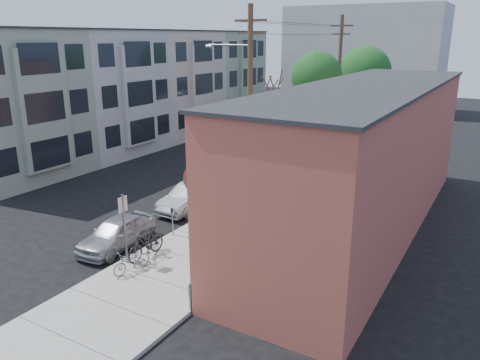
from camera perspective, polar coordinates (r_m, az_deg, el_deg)
The scene contains 27 objects.
ground at distance 22.89m, azimuth -11.77°, elevation -5.29°, with size 120.00×120.00×0.00m, color black.
sidewalk at distance 29.67m, azimuth 8.87°, elevation 0.23°, with size 4.50×58.00×0.15m, color #ABA99E.
cafe_building at distance 21.88m, azimuth 14.92°, elevation 2.55°, with size 6.60×20.20×6.61m.
apartment_row at distance 39.76m, azimuth -11.52°, elevation 10.88°, with size 6.30×32.00×9.00m.
end_cap_building at distance 59.89m, azimuth 14.81°, elevation 14.09°, with size 18.00×8.00×12.00m, color #AFB0AB.
sign_post at distance 18.34m, azimuth -13.94°, elevation -5.02°, with size 0.07×0.45×2.80m.
parking_meter_near at distance 20.78m, azimuth -8.26°, elevation -4.53°, with size 0.14×0.14×1.24m.
parking_meter_far at distance 29.02m, azimuth 4.32°, elevation 1.88°, with size 0.14×0.14×1.24m.
utility_pole_near at distance 24.93m, azimuth 1.11°, elevation 9.79°, with size 3.57×0.28×10.00m.
utility_pole_far at distance 37.73m, azimuth 11.91°, elevation 11.83°, with size 1.80×0.28×10.00m.
tree_bare at distance 26.61m, azimuth 3.52°, elevation 4.23°, with size 0.24×0.24×5.03m.
tree_leafy_mid at distance 32.36m, azimuth 9.32°, elevation 12.29°, with size 3.37×3.37×7.55m.
tree_leafy_far at distance 43.21m, azimuth 14.97°, elevation 12.60°, with size 4.47×4.47×7.71m.
patio_chair_a at distance 18.81m, azimuth 1.17°, elevation -8.04°, with size 0.50×0.50×0.88m, color #0F3825, non-canonical shape.
patio_chair_b at distance 16.25m, azimuth -5.31°, elevation -12.45°, with size 0.50×0.50×0.88m, color #0F3825, non-canonical shape.
patron_grey at distance 20.60m, azimuth 2.82°, elevation -4.11°, with size 0.72×0.47×1.98m, color gray.
patron_green at distance 17.64m, azimuth -3.54°, elevation -8.35°, with size 0.84×0.65×1.72m, color #2C6E3B.
cyclist at distance 21.21m, azimuth -2.52°, elevation -4.07°, with size 1.01×0.58×1.56m, color maroon.
cyclist_bike at distance 21.31m, azimuth -2.51°, elevation -4.78°, with size 0.66×1.88×0.99m, color black.
parked_bike_a at distance 19.00m, azimuth -11.39°, elevation -7.60°, with size 0.57×2.00×1.20m, color black.
parked_bike_b at distance 18.12m, azimuth -13.05°, elevation -9.60°, with size 0.56×1.62×0.85m, color gray.
car_0 at distance 20.49m, azimuth -14.82°, elevation -6.24°, with size 1.57×3.90×1.33m, color #AEAFB6.
car_1 at distance 24.20m, azimuth -6.02°, elevation -2.05°, with size 1.44×4.13×1.36m, color #989B9F.
car_2 at distance 28.34m, azimuth 0.21°, elevation 1.11°, with size 2.17×5.33×1.55m, color black.
car_3 at distance 33.68m, azimuth 4.99°, elevation 3.70°, with size 2.69×5.83×1.62m, color #B3B7BB.
car_4 at distance 38.40m, azimuth 8.85°, elevation 4.96°, with size 1.35×3.87×1.28m, color #AEB2B6.
bus at distance 44.35m, azimuth 8.07°, elevation 7.88°, with size 2.69×11.48×3.20m, color silver.
Camera 1 is at (14.48, -15.52, 8.58)m, focal length 35.00 mm.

